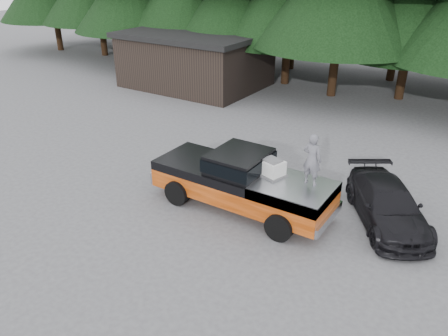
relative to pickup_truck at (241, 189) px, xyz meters
The scene contains 7 objects.
ground 1.48m from the pickup_truck, 150.14° to the right, with size 120.00×120.00×0.00m, color #4D4D50.
pickup_truck is the anchor object (origin of this frame).
truck_cab 0.97m from the pickup_truck, behind, with size 1.66×1.90×0.59m, color black.
air_compressor 1.32m from the pickup_truck, 11.08° to the left, with size 0.69×0.57×0.47m, color silver.
man_on_bed 2.61m from the pickup_truck, ahead, with size 0.57×0.38×1.57m, color #5B5B62.
parked_car 4.47m from the pickup_truck, 21.58° to the left, with size 1.71×4.20×1.22m, color black.
utility_building 15.25m from the pickup_truck, 131.83° to the left, with size 8.40×6.40×3.30m.
Camera 1 is at (7.37, -9.92, 7.33)m, focal length 35.00 mm.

